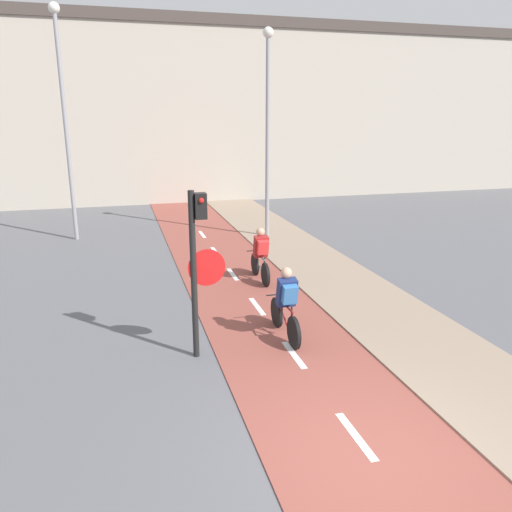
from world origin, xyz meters
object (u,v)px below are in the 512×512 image
object	(u,v)px
street_lamp_far	(63,103)
cyclist_far	(261,256)
cyclist_near	(286,305)
street_lamp_sidewalk	(268,114)
traffic_light_pole	(198,256)

from	to	relation	value
street_lamp_far	cyclist_far	xyz separation A→B (m)	(5.02, -6.26, -3.94)
street_lamp_far	cyclist_near	xyz separation A→B (m)	(4.52, -9.79, -3.94)
street_lamp_sidewalk	cyclist_far	size ratio (longest dim) A/B	4.35
cyclist_near	cyclist_far	world-z (taller)	cyclist_near
traffic_light_pole	cyclist_far	distance (m)	4.59
cyclist_far	traffic_light_pole	bearing A→B (deg)	-120.36
cyclist_near	street_lamp_far	bearing A→B (deg)	114.79
cyclist_far	street_lamp_sidewalk	bearing A→B (deg)	71.33
street_lamp_far	cyclist_near	distance (m)	11.48
street_lamp_sidewalk	cyclist_far	distance (m)	6.23
traffic_light_pole	street_lamp_far	xyz separation A→B (m)	(-2.78, 10.08, 2.75)
traffic_light_pole	cyclist_far	xyz separation A→B (m)	(2.24, 3.83, -1.19)
street_lamp_sidewalk	cyclist_near	distance (m)	9.34
traffic_light_pole	street_lamp_sidewalk	xyz separation A→B (m)	(3.87, 8.65, 2.40)
street_lamp_far	street_lamp_sidewalk	xyz separation A→B (m)	(6.65, -1.44, -0.35)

